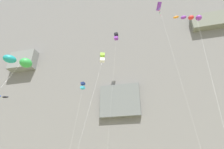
{
  "coord_description": "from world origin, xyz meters",
  "views": [
    {
      "loc": [
        8.27,
        0.29,
        3.53
      ],
      "look_at": [
        2.17,
        25.62,
        17.39
      ],
      "focal_mm": 29.35,
      "sensor_mm": 36.0,
      "label": 1
    }
  ],
  "objects_px": {
    "kite_diamond_high_left": "(160,12)",
    "kite_box_mid_left": "(83,86)",
    "kite_windsock_low_left": "(192,18)",
    "kite_box_mid_center": "(116,37)",
    "kite_windsock_upper_left": "(11,59)",
    "kite_box_far_left": "(102,58)"
  },
  "relations": [
    {
      "from": "kite_windsock_upper_left",
      "to": "kite_box_mid_center",
      "type": "relative_size",
      "value": 0.36
    },
    {
      "from": "kite_diamond_high_left",
      "to": "kite_box_mid_left",
      "type": "relative_size",
      "value": 1.73
    },
    {
      "from": "kite_diamond_high_left",
      "to": "kite_box_mid_left",
      "type": "bearing_deg",
      "value": 167.6
    },
    {
      "from": "kite_box_mid_center",
      "to": "kite_windsock_low_left",
      "type": "bearing_deg",
      "value": -54.93
    },
    {
      "from": "kite_windsock_low_left",
      "to": "kite_diamond_high_left",
      "type": "distance_m",
      "value": 12.58
    },
    {
      "from": "kite_box_far_left",
      "to": "kite_windsock_upper_left",
      "type": "height_order",
      "value": "kite_box_far_left"
    },
    {
      "from": "kite_windsock_low_left",
      "to": "kite_box_far_left",
      "type": "bearing_deg",
      "value": 159.63
    },
    {
      "from": "kite_windsock_upper_left",
      "to": "kite_box_mid_left",
      "type": "distance_m",
      "value": 18.61
    },
    {
      "from": "kite_windsock_low_left",
      "to": "kite_diamond_high_left",
      "type": "bearing_deg",
      "value": 107.68
    },
    {
      "from": "kite_box_mid_center",
      "to": "kite_box_mid_left",
      "type": "height_order",
      "value": "kite_box_mid_center"
    },
    {
      "from": "kite_box_far_left",
      "to": "kite_box_mid_left",
      "type": "relative_size",
      "value": 1.07
    },
    {
      "from": "kite_box_mid_center",
      "to": "kite_diamond_high_left",
      "type": "relative_size",
      "value": 1.12
    },
    {
      "from": "kite_box_mid_left",
      "to": "kite_windsock_low_left",
      "type": "bearing_deg",
      "value": -31.83
    },
    {
      "from": "kite_windsock_upper_left",
      "to": "kite_box_mid_center",
      "type": "height_order",
      "value": "kite_box_mid_center"
    },
    {
      "from": "kite_windsock_upper_left",
      "to": "kite_windsock_low_left",
      "type": "xyz_separation_m",
      "value": [
        16.95,
        6.7,
        7.39
      ]
    },
    {
      "from": "kite_windsock_low_left",
      "to": "kite_diamond_high_left",
      "type": "relative_size",
      "value": 0.64
    },
    {
      "from": "kite_box_mid_center",
      "to": "kite_box_mid_left",
      "type": "relative_size",
      "value": 1.93
    },
    {
      "from": "kite_windsock_upper_left",
      "to": "kite_box_far_left",
      "type": "bearing_deg",
      "value": 67.25
    },
    {
      "from": "kite_box_far_left",
      "to": "kite_windsock_upper_left",
      "type": "relative_size",
      "value": 1.55
    },
    {
      "from": "kite_box_far_left",
      "to": "kite_windsock_low_left",
      "type": "distance_m",
      "value": 13.08
    },
    {
      "from": "kite_box_mid_center",
      "to": "kite_box_mid_left",
      "type": "xyz_separation_m",
      "value": [
        -4.88,
        -7.4,
        -16.64
      ]
    },
    {
      "from": "kite_box_mid_center",
      "to": "kite_windsock_low_left",
      "type": "distance_m",
      "value": 26.93
    }
  ]
}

